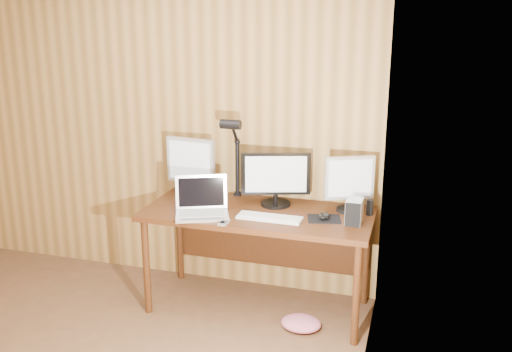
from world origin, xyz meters
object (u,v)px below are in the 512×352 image
at_px(hard_drive, 354,211).
at_px(desk_lamp, 234,146).
at_px(monitor_left, 191,165).
at_px(keyboard, 270,218).
at_px(desk, 261,224).
at_px(laptop, 202,205).
at_px(speaker, 370,207).
at_px(monitor_center, 276,178).
at_px(phone, 224,223).
at_px(mouse, 324,216).
at_px(monitor_right, 349,182).

height_order(hard_drive, desk_lamp, desk_lamp).
distance_m(monitor_left, keyboard, 0.81).
height_order(desk, laptop, laptop).
bearing_deg(speaker, desk_lamp, 175.21).
distance_m(monitor_center, hard_drive, 0.64).
bearing_deg(monitor_center, phone, -133.97).
bearing_deg(mouse, monitor_center, 137.46).
distance_m(hard_drive, desk_lamp, 1.02).
bearing_deg(monitor_right, monitor_left, 154.22).
height_order(desk, monitor_right, monitor_right).
distance_m(monitor_left, laptop, 0.46).
relative_size(keyboard, phone, 4.19).
height_order(desk, phone, phone).
bearing_deg(monitor_left, monitor_right, 7.12).
distance_m(monitor_right, hard_drive, 0.27).
relative_size(mouse, speaker, 1.05).
relative_size(laptop, keyboard, 0.99).
height_order(monitor_center, phone, monitor_center).
xyz_separation_m(monitor_right, mouse, (-0.13, -0.21, -0.19)).
distance_m(monitor_left, monitor_right, 1.19).
xyz_separation_m(monitor_center, monitor_right, (0.52, 0.02, 0.01)).
distance_m(laptop, desk_lamp, 0.53).
height_order(monitor_right, keyboard, monitor_right).
distance_m(monitor_center, keyboard, 0.35).
distance_m(monitor_right, laptop, 1.03).
bearing_deg(hard_drive, monitor_right, 107.58).
relative_size(hard_drive, phone, 1.57).
bearing_deg(mouse, monitor_right, 41.12).
height_order(desk, monitor_left, monitor_left).
distance_m(laptop, speaker, 1.15).
bearing_deg(laptop, mouse, -13.77).
bearing_deg(hard_drive, speaker, 68.28).
bearing_deg(mouse, keyboard, 179.74).
bearing_deg(monitor_left, desk, -4.15).
xyz_separation_m(monitor_right, phone, (-0.75, -0.48, -0.20)).
bearing_deg(monitor_right, desk, 165.12).
relative_size(monitor_right, speaker, 3.59).
bearing_deg(monitor_left, hard_drive, -3.27).
bearing_deg(desk_lamp, mouse, -29.75).
height_order(hard_drive, speaker, hard_drive).
height_order(monitor_left, laptop, monitor_left).
height_order(desk, speaker, speaker).
xyz_separation_m(mouse, desk_lamp, (-0.72, 0.26, 0.38)).
height_order(monitor_right, desk_lamp, desk_lamp).
distance_m(monitor_center, monitor_left, 0.67).
bearing_deg(monitor_center, desk_lamp, 151.61).
distance_m(monitor_left, phone, 0.70).
relative_size(monitor_center, phone, 4.57).
distance_m(desk, laptop, 0.47).
distance_m(hard_drive, phone, 0.86).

